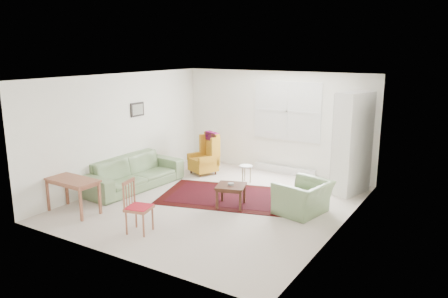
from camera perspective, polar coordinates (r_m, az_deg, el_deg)
The scene contains 10 objects.
room at distance 8.66m, azimuth -0.20°, elevation 1.20°, with size 5.04×5.54×2.51m.
rug at distance 9.20m, azimuth 0.37°, elevation -6.12°, with size 2.69×1.73×0.03m, color black, non-canonical shape.
sofa at distance 9.85m, azimuth -11.78°, elevation -2.28°, with size 2.36×0.92×0.95m, color #6F895B.
armchair at distance 8.31m, azimuth 10.32°, elevation -5.84°, with size 0.96×0.84×0.75m, color #6F895B.
wingback_chair at distance 10.70m, azimuth -2.75°, elevation -0.61°, with size 0.59×0.63×1.03m, color #C1831D, non-canonical shape.
coffee_table at distance 8.57m, azimuth 0.92°, elevation -6.11°, with size 0.54×0.54×0.44m, color #422014, non-canonical shape.
stool at distance 10.10m, azimuth 2.88°, elevation -3.25°, with size 0.30×0.30×0.40m, color white, non-canonical shape.
cabinet at distance 9.56m, azimuth 16.46°, elevation 0.70°, with size 0.45×0.86×2.16m, color white, non-canonical shape.
desk at distance 8.71m, azimuth -19.07°, elevation -5.79°, with size 1.03×0.52×0.66m, color #94563B, non-canonical shape.
desk_chair at distance 7.47m, azimuth -11.04°, elevation -7.42°, with size 0.39×0.39×0.90m, color #94563B, non-canonical shape.
Camera 1 is at (4.49, -6.99, 3.03)m, focal length 35.00 mm.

